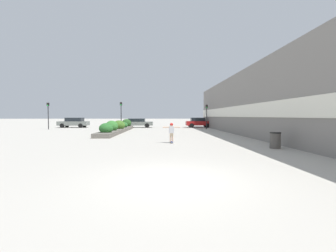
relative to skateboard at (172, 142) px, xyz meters
name	(u,v)px	position (x,y,z in m)	size (l,w,h in m)	color
ground_plane	(174,180)	(-0.33, -8.68, -0.07)	(300.00, 300.00, 0.00)	#ADA89E
building_wall_right	(250,102)	(6.97, 4.20, 2.92)	(0.67, 39.73, 6.01)	gray
planter_box	(119,128)	(-5.60, 10.99, 0.41)	(1.55, 15.18, 1.39)	#605B54
skateboard	(172,142)	(0.00, 0.00, 0.00)	(0.24, 0.57, 0.10)	navy
skateboarder	(172,130)	(0.00, 0.00, 0.79)	(1.18, 0.22, 1.26)	tan
trash_bin	(275,140)	(5.69, -2.65, 0.39)	(0.60, 0.60, 0.91)	#514C47
car_leftmost	(199,122)	(5.20, 20.39, 0.75)	(4.05, 1.84, 1.56)	maroon
car_center_left	(138,123)	(-4.44, 20.70, 0.70)	(4.68, 1.88, 1.42)	slate
car_center_right	(253,122)	(15.34, 23.68, 0.69)	(4.05, 1.93, 1.42)	navy
car_rightmost	(74,122)	(-14.53, 20.87, 0.75)	(4.53, 2.00, 1.56)	slate
traffic_light_left	(121,111)	(-6.23, 16.06, 2.45)	(0.28, 0.30, 3.72)	black
traffic_light_right	(207,112)	(5.63, 16.16, 2.25)	(0.28, 0.30, 3.39)	black
traffic_light_far_left	(48,111)	(-16.00, 15.85, 2.39)	(0.28, 0.30, 3.63)	black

